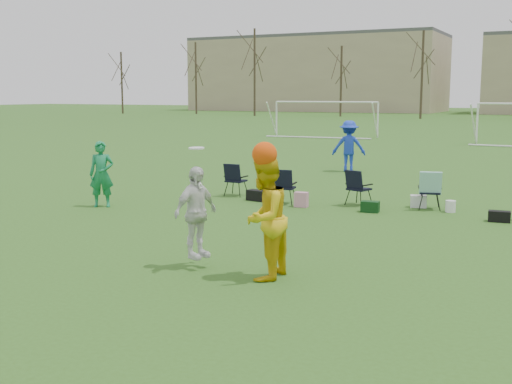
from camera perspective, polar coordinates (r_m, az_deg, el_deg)
The scene contains 6 objects.
ground at distance 10.67m, azimuth -7.98°, elevation -7.69°, with size 260.00×260.00×0.00m, color #31591B.
fielder_green_near at distance 17.54m, azimuth -13.57°, elevation 1.56°, with size 0.64×0.42×1.76m, color #167D4A.
fielder_blue at distance 25.07m, azimuth 8.25°, elevation 4.06°, with size 1.27×0.73×1.97m, color #1A38C6.
center_contest at distance 10.54m, azimuth -0.97°, elevation -2.03°, with size 2.03×1.04×2.25m.
sideline_setup at distance 17.15m, azimuth 11.87°, elevation 0.28°, with size 9.00×1.73×1.78m.
goal_left at distance 45.27m, azimuth 6.22°, elevation 7.36°, with size 7.39×0.76×2.46m.
Camera 1 is at (5.86, -8.39, 3.01)m, focal length 45.00 mm.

